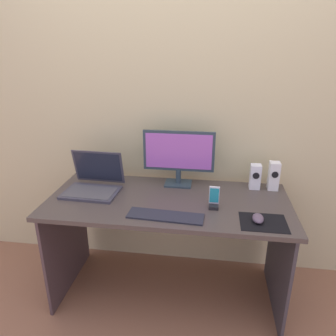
# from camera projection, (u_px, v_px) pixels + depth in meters

# --- Properties ---
(ground_plane) EXTENTS (8.00, 8.00, 0.00)m
(ground_plane) POSITION_uv_depth(u_px,v_px,m) (168.00, 291.00, 2.23)
(ground_plane) COLOR #885C42
(wall_back) EXTENTS (6.00, 0.04, 2.50)m
(wall_back) POSITION_uv_depth(u_px,v_px,m) (177.00, 103.00, 2.17)
(wall_back) COLOR #C6BE8E
(wall_back) RESTS_ON ground_plane
(desk) EXTENTS (1.50, 0.67, 0.72)m
(desk) POSITION_uv_depth(u_px,v_px,m) (168.00, 219.00, 2.02)
(desk) COLOR #433B37
(desk) RESTS_ON ground_plane
(monitor) EXTENTS (0.48, 0.14, 0.38)m
(monitor) POSITION_uv_depth(u_px,v_px,m) (179.00, 155.00, 2.11)
(monitor) COLOR #2A3A45
(monitor) RESTS_ON desk
(speaker_right) EXTENTS (0.07, 0.07, 0.19)m
(speaker_right) POSITION_uv_depth(u_px,v_px,m) (274.00, 176.00, 2.07)
(speaker_right) COLOR white
(speaker_right) RESTS_ON desk
(speaker_near_monitor) EXTENTS (0.07, 0.07, 0.17)m
(speaker_near_monitor) POSITION_uv_depth(u_px,v_px,m) (255.00, 177.00, 2.09)
(speaker_near_monitor) COLOR white
(speaker_near_monitor) RESTS_ON desk
(laptop) EXTENTS (0.36, 0.31, 0.25)m
(laptop) POSITION_uv_depth(u_px,v_px,m) (94.00, 184.00, 2.07)
(laptop) COLOR #3A3946
(laptop) RESTS_ON desk
(keyboard_external) EXTENTS (0.43, 0.14, 0.01)m
(keyboard_external) POSITION_uv_depth(u_px,v_px,m) (165.00, 216.00, 1.77)
(keyboard_external) COLOR #232531
(keyboard_external) RESTS_ON desk
(mousepad) EXTENTS (0.25, 0.20, 0.00)m
(mousepad) POSITION_uv_depth(u_px,v_px,m) (263.00, 222.00, 1.71)
(mousepad) COLOR black
(mousepad) RESTS_ON desk
(mouse) EXTENTS (0.06, 0.10, 0.04)m
(mouse) POSITION_uv_depth(u_px,v_px,m) (258.00, 218.00, 1.71)
(mouse) COLOR #58485B
(mouse) RESTS_ON mousepad
(phone_in_dock) EXTENTS (0.06, 0.05, 0.14)m
(phone_in_dock) POSITION_uv_depth(u_px,v_px,m) (214.00, 200.00, 1.85)
(phone_in_dock) COLOR black
(phone_in_dock) RESTS_ON desk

